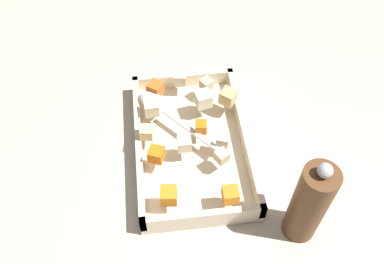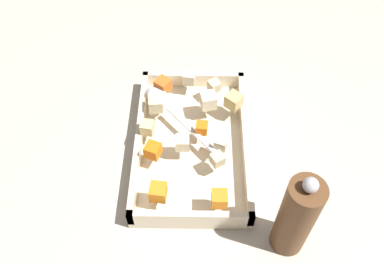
# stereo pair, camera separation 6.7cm
# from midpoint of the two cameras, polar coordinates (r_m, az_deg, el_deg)

# --- Properties ---
(ground_plane) EXTENTS (4.00, 4.00, 0.00)m
(ground_plane) POSITION_cam_midpoint_polar(r_m,az_deg,el_deg) (0.87, 1.65, -3.54)
(ground_plane) COLOR #BCB29E
(baking_dish) EXTENTS (0.36, 0.23, 0.05)m
(baking_dish) POSITION_cam_midpoint_polar(r_m,az_deg,el_deg) (0.87, 2.21, -1.95)
(baking_dish) COLOR beige
(baking_dish) RESTS_ON ground_plane
(carrot_chunk_far_right) EXTENTS (0.03, 0.03, 0.02)m
(carrot_chunk_far_right) POSITION_cam_midpoint_polar(r_m,az_deg,el_deg) (0.84, 3.62, 0.44)
(carrot_chunk_far_right) COLOR orange
(carrot_chunk_far_right) RESTS_ON baking_dish
(carrot_chunk_mid_right) EXTENTS (0.04, 0.04, 0.03)m
(carrot_chunk_mid_right) POSITION_cam_midpoint_polar(r_m,az_deg,el_deg) (0.91, -1.87, 6.29)
(carrot_chunk_mid_right) COLOR orange
(carrot_chunk_mid_right) RESTS_ON baking_dish
(carrot_chunk_heap_side) EXTENTS (0.03, 0.03, 0.03)m
(carrot_chunk_heap_side) POSITION_cam_midpoint_polar(r_m,az_deg,el_deg) (0.75, 6.37, -9.18)
(carrot_chunk_heap_side) COLOR orange
(carrot_chunk_heap_side) RESTS_ON baking_dish
(carrot_chunk_under_handle) EXTENTS (0.04, 0.04, 0.03)m
(carrot_chunk_under_handle) POSITION_cam_midpoint_polar(r_m,az_deg,el_deg) (0.80, -2.98, -2.64)
(carrot_chunk_under_handle) COLOR orange
(carrot_chunk_under_handle) RESTS_ON baking_dish
(carrot_chunk_center) EXTENTS (0.03, 0.03, 0.03)m
(carrot_chunk_center) POSITION_cam_midpoint_polar(r_m,az_deg,el_deg) (0.75, -2.08, -8.32)
(carrot_chunk_center) COLOR orange
(carrot_chunk_center) RESTS_ON baking_dish
(potato_chunk_back_center) EXTENTS (0.03, 0.03, 0.02)m
(potato_chunk_back_center) POSITION_cam_midpoint_polar(r_m,az_deg,el_deg) (0.91, 5.15, 6.19)
(potato_chunk_back_center) COLOR beige
(potato_chunk_back_center) RESTS_ON baking_dish
(potato_chunk_near_left) EXTENTS (0.04, 0.04, 0.03)m
(potato_chunk_near_left) POSITION_cam_midpoint_polar(r_m,az_deg,el_deg) (0.88, 4.42, 4.22)
(potato_chunk_near_left) COLOR beige
(potato_chunk_near_left) RESTS_ON baking_dish
(potato_chunk_corner_nw) EXTENTS (0.04, 0.04, 0.03)m
(potato_chunk_corner_nw) POSITION_cam_midpoint_polar(r_m,az_deg,el_deg) (0.88, 7.88, 4.14)
(potato_chunk_corner_nw) COLOR tan
(potato_chunk_corner_nw) RESTS_ON baking_dish
(potato_chunk_heap_top) EXTENTS (0.03, 0.03, 0.03)m
(potato_chunk_heap_top) POSITION_cam_midpoint_polar(r_m,az_deg,el_deg) (0.87, -2.76, 3.74)
(potato_chunk_heap_top) COLOR beige
(potato_chunk_heap_top) RESTS_ON baking_dish
(potato_chunk_mid_left) EXTENTS (0.03, 0.03, 0.02)m
(potato_chunk_mid_left) POSITION_cam_midpoint_polar(r_m,az_deg,el_deg) (0.79, 5.91, -3.86)
(potato_chunk_mid_left) COLOR beige
(potato_chunk_mid_left) RESTS_ON baking_dish
(potato_chunk_far_left) EXTENTS (0.03, 0.03, 0.03)m
(potato_chunk_far_left) POSITION_cam_midpoint_polar(r_m,az_deg,el_deg) (0.83, -3.84, 0.50)
(potato_chunk_far_left) COLOR #E0CC89
(potato_chunk_far_left) RESTS_ON baking_dish
(potato_chunk_corner_sw) EXTENTS (0.03, 0.03, 0.03)m
(potato_chunk_corner_sw) POSITION_cam_midpoint_polar(r_m,az_deg,el_deg) (0.81, 1.05, -1.59)
(potato_chunk_corner_sw) COLOR beige
(potato_chunk_corner_sw) RESTS_ON baking_dish
(parsnip_chunk_rim_edge) EXTENTS (0.03, 0.03, 0.03)m
(parsnip_chunk_rim_edge) POSITION_cam_midpoint_polar(r_m,az_deg,el_deg) (0.92, 1.96, 7.33)
(parsnip_chunk_rim_edge) COLOR beige
(parsnip_chunk_rim_edge) RESTS_ON baking_dish
(parsnip_chunk_near_spoon) EXTENTS (0.03, 0.03, 0.02)m
(parsnip_chunk_near_spoon) POSITION_cam_midpoint_polar(r_m,az_deg,el_deg) (0.82, 6.33, -1.66)
(parsnip_chunk_near_spoon) COLOR beige
(parsnip_chunk_near_spoon) RESTS_ON baking_dish
(serving_spoon) EXTENTS (0.18, 0.16, 0.02)m
(serving_spoon) POSITION_cam_midpoint_polar(r_m,az_deg,el_deg) (0.88, -1.93, 4.21)
(serving_spoon) COLOR silver
(serving_spoon) RESTS_ON baking_dish
(pepper_mill) EXTENTS (0.06, 0.06, 0.21)m
(pepper_mill) POSITION_cam_midpoint_polar(r_m,az_deg,el_deg) (0.72, 16.69, -11.23)
(pepper_mill) COLOR brown
(pepper_mill) RESTS_ON ground_plane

